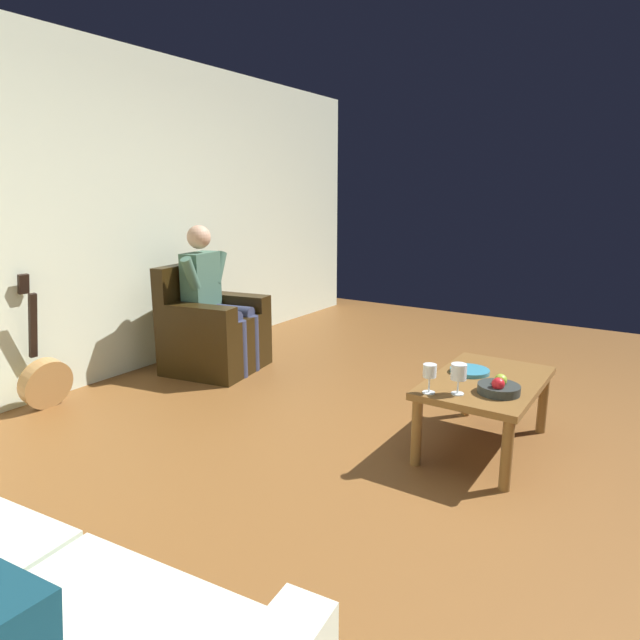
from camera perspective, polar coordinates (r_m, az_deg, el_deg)
The scene contains 10 objects.
ground_plane at distance 3.50m, azimuth 13.95°, elevation -12.95°, with size 7.57×7.57×0.00m, color brown.
wall_back at distance 4.91m, azimuth -19.60°, elevation 10.28°, with size 6.71×0.06×2.67m, color silver.
armchair at distance 4.86m, azimuth -11.20°, elevation -1.26°, with size 0.84×0.82×0.92m.
person_seated at distance 4.77m, azimuth -11.03°, elevation 2.56°, with size 0.62×0.63×1.25m.
coffee_table at distance 3.43m, azimuth 16.89°, elevation -6.93°, with size 0.96×0.61×0.44m.
guitar at distance 4.41m, azimuth -26.75°, elevation -5.47°, with size 0.37×0.25×0.97m.
wine_glass_near at distance 3.09m, azimuth 14.25°, elevation -5.43°, with size 0.09×0.09×0.17m.
wine_glass_far at distance 3.07m, azimuth 11.36°, elevation -5.42°, with size 0.07×0.07×0.17m.
fruit_bowl at distance 3.19m, azimuth 18.14°, elevation -6.71°, with size 0.23×0.23×0.11m.
decorative_dish at distance 3.50m, azimuth 15.38°, elevation -5.15°, with size 0.24×0.24×0.02m, color teal.
Camera 1 is at (3.00, 0.97, 1.52)m, focal length 30.70 mm.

